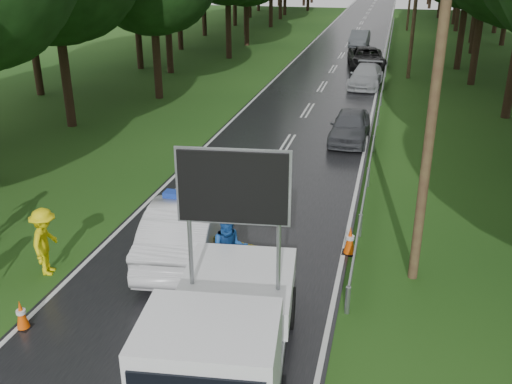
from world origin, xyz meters
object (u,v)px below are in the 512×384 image
(work_truck, at_px, (223,335))
(civilian, at_px, (230,251))
(barrier, at_px, (222,247))
(officer, at_px, (210,181))
(queue_car_fourth, at_px, (360,39))
(queue_car_third, at_px, (367,58))
(police_sedan, at_px, (188,227))
(queue_car_second, at_px, (366,76))
(queue_car_first, at_px, (350,126))

(work_truck, xyz_separation_m, civilian, (-0.88, 3.47, -0.19))
(barrier, bearing_deg, work_truck, -61.01)
(officer, relative_size, queue_car_fourth, 0.42)
(civilian, xyz_separation_m, queue_car_third, (1.52, 30.16, -0.24))
(police_sedan, relative_size, queue_car_fourth, 1.21)
(queue_car_second, distance_m, queue_car_third, 6.01)
(queue_car_fourth, bearing_deg, barrier, -88.88)
(civilian, relative_size, queue_car_third, 0.37)
(queue_car_third, height_order, queue_car_fourth, queue_car_third)
(work_truck, xyz_separation_m, barrier, (-1.22, 3.97, -0.38))
(civilian, bearing_deg, queue_car_second, 63.61)
(queue_car_first, bearing_deg, work_truck, -92.33)
(queue_car_third, xyz_separation_m, queue_car_fourth, (-1.22, 10.29, -0.03))
(police_sedan, distance_m, queue_car_second, 23.10)
(queue_car_third, bearing_deg, queue_car_first, -96.45)
(police_sedan, distance_m, officer, 3.21)
(queue_car_second, bearing_deg, barrier, -91.70)
(queue_car_fourth, bearing_deg, work_truck, -87.21)
(civilian, xyz_separation_m, queue_car_second, (1.86, 24.16, -0.32))
(queue_car_fourth, bearing_deg, police_sedan, -90.66)
(police_sedan, distance_m, queue_car_first, 11.87)
(civilian, distance_m, queue_car_second, 24.24)
(barrier, distance_m, queue_car_first, 12.39)
(queue_car_first, bearing_deg, barrier, -99.08)
(civilian, height_order, queue_car_second, civilian)
(work_truck, relative_size, officer, 3.09)
(police_sedan, height_order, officer, police_sedan)
(work_truck, height_order, queue_car_second, work_truck)
(barrier, bearing_deg, officer, 123.73)
(officer, xyz_separation_m, queue_car_second, (3.80, 19.66, -0.25))
(civilian, xyz_separation_m, queue_car_first, (1.86, 12.69, -0.29))
(officer, height_order, queue_car_second, officer)
(police_sedan, distance_m, queue_car_third, 29.01)
(civilian, bearing_deg, queue_car_fourth, 67.56)
(officer, bearing_deg, work_truck, 89.79)
(police_sedan, xyz_separation_m, work_truck, (2.42, -4.79, 0.33))
(police_sedan, xyz_separation_m, civilian, (1.54, -1.32, 0.14))
(police_sedan, bearing_deg, queue_car_fourth, -99.58)
(police_sedan, relative_size, queue_car_third, 0.98)
(police_sedan, relative_size, work_truck, 0.93)
(queue_car_second, bearing_deg, officer, -97.33)
(officer, xyz_separation_m, queue_car_fourth, (2.25, 35.96, -0.19))
(barrier, relative_size, queue_car_second, 0.54)
(queue_car_fourth, bearing_deg, officer, -91.53)
(officer, distance_m, queue_car_third, 25.90)
(queue_car_first, xyz_separation_m, queue_car_second, (0.00, 11.47, -0.02))
(queue_car_fourth, bearing_deg, civilian, -88.39)
(barrier, distance_m, queue_car_fourth, 39.96)
(work_truck, xyz_separation_m, officer, (-2.82, 7.97, -0.26))
(barrier, relative_size, queue_car_third, 0.46)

